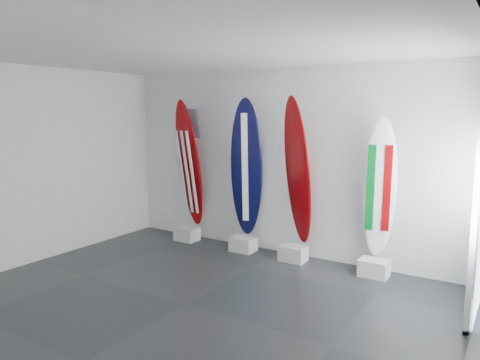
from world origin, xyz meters
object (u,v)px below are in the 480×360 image
Objects in this scene: surfboard_usa at (189,164)px; surfboard_italy at (380,189)px; surfboard_navy at (246,168)px; surfboard_swiss at (298,172)px.

surfboard_italy is (3.39, 0.00, -0.13)m from surfboard_usa.
surfboard_navy is 1.14× the size of surfboard_italy.
surfboard_swiss reaches higher than surfboard_italy.
surfboard_navy is 0.93m from surfboard_swiss.
surfboard_usa is 1.14× the size of surfboard_italy.
surfboard_usa is 1.20m from surfboard_navy.
surfboard_navy is (1.20, 0.00, 0.01)m from surfboard_usa.
surfboard_swiss is (2.13, 0.00, 0.02)m from surfboard_usa.
surfboard_usa is 2.13m from surfboard_swiss.
surfboard_navy reaches higher than surfboard_italy.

